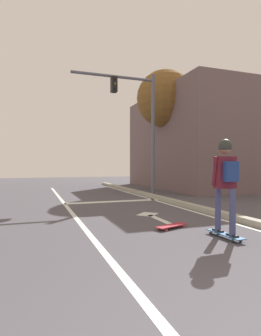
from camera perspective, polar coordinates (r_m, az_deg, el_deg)
lane_line_center at (r=6.82m, az=-10.66°, el=-10.69°), size 0.12×20.00×0.01m
lane_line_curbside at (r=8.02m, az=13.89°, el=-8.98°), size 0.12×20.00×0.01m
stop_bar at (r=10.21m, az=-3.62°, el=-6.90°), size 3.48×0.40×0.01m
lane_arrow_stem at (r=6.87m, az=6.35°, el=-10.60°), size 0.16×1.40×0.01m
lane_arrow_head at (r=7.63m, az=3.54°, el=-9.46°), size 0.71×0.71×0.01m
curb_strip at (r=8.15m, az=15.38°, el=-8.36°), size 0.24×24.00×0.14m
skateboard at (r=5.47m, az=18.87°, el=-12.81°), size 0.23×0.87×0.09m
skater at (r=5.31m, az=19.02°, el=-1.03°), size 0.48×0.63×1.72m
spare_skateboard at (r=6.00m, az=8.46°, el=-11.67°), size 0.81×0.47×0.07m
traffic_signal_mast at (r=12.24m, az=1.43°, el=11.23°), size 3.67×0.34×5.34m
roadside_tree at (r=15.34m, az=7.14°, el=13.79°), size 3.05×3.05×6.41m
building_block at (r=18.17m, az=18.91°, el=4.96°), size 9.48×8.65×5.45m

